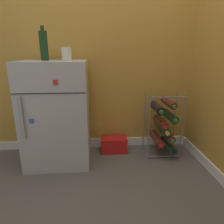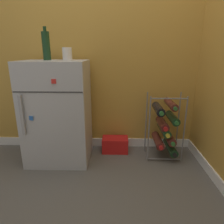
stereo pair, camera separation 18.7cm
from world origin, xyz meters
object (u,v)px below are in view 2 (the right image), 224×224
soda_box (115,145)px  fridge_top_bottle (46,46)px  mini_fridge (58,113)px  wine_rack (165,128)px  fridge_top_cup (67,54)px

soda_box → fridge_top_bottle: 1.16m
mini_fridge → soda_box: size_ratio=3.53×
wine_rack → fridge_top_bottle: size_ratio=2.31×
wine_rack → soda_box: 0.55m
soda_box → fridge_top_cup: fridge_top_cup is taller
mini_fridge → wine_rack: (1.02, 0.06, -0.16)m
mini_fridge → fridge_top_cup: size_ratio=8.80×
soda_box → fridge_top_bottle: bearing=-170.4°
fridge_top_cup → fridge_top_bottle: bearing=165.9°
wine_rack → soda_box: (-0.49, 0.09, -0.23)m
mini_fridge → soda_box: mini_fridge is taller
fridge_top_bottle → fridge_top_cup: bearing=-14.1°
fridge_top_cup → mini_fridge: bearing=179.5°
wine_rack → fridge_top_bottle: 1.33m
mini_fridge → wine_rack: 1.04m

